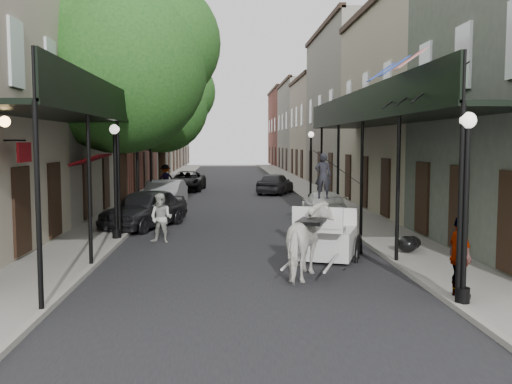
{
  "coord_description": "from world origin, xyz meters",
  "views": [
    {
      "loc": [
        -0.52,
        -12.69,
        3.25
      ],
      "look_at": [
        0.49,
        6.18,
        1.6
      ],
      "focal_mm": 40.0,
      "sensor_mm": 36.0,
      "label": 1
    }
  ],
  "objects": [
    {
      "name": "ground",
      "position": [
        0.0,
        0.0,
        0.0
      ],
      "size": [
        140.0,
        140.0,
        0.0
      ],
      "primitive_type": "plane",
      "color": "gray",
      "rests_on": "ground"
    },
    {
      "name": "road",
      "position": [
        0.0,
        20.0,
        0.01
      ],
      "size": [
        8.0,
        90.0,
        0.01
      ],
      "primitive_type": "cube",
      "color": "black",
      "rests_on": "ground"
    },
    {
      "name": "sidewalk_left",
      "position": [
        -5.0,
        20.0,
        0.06
      ],
      "size": [
        2.2,
        90.0,
        0.12
      ],
      "primitive_type": "cube",
      "color": "gray",
      "rests_on": "ground"
    },
    {
      "name": "sidewalk_right",
      "position": [
        5.0,
        20.0,
        0.06
      ],
      "size": [
        2.2,
        90.0,
        0.12
      ],
      "primitive_type": "cube",
      "color": "gray",
      "rests_on": "ground"
    },
    {
      "name": "building_row_left",
      "position": [
        -8.6,
        30.0,
        5.25
      ],
      "size": [
        5.0,
        80.0,
        10.5
      ],
      "primitive_type": "cube",
      "color": "#9F947F",
      "rests_on": "ground"
    },
    {
      "name": "building_row_right",
      "position": [
        8.6,
        30.0,
        5.25
      ],
      "size": [
        5.0,
        80.0,
        10.5
      ],
      "primitive_type": "cube",
      "color": "gray",
      "rests_on": "ground"
    },
    {
      "name": "gallery_left",
      "position": [
        -4.79,
        6.98,
        4.05
      ],
      "size": [
        2.2,
        18.05,
        4.88
      ],
      "color": "black",
      "rests_on": "sidewalk_left"
    },
    {
      "name": "gallery_right",
      "position": [
        4.79,
        6.98,
        4.05
      ],
      "size": [
        2.2,
        18.05,
        4.88
      ],
      "color": "black",
      "rests_on": "sidewalk_right"
    },
    {
      "name": "tree_near",
      "position": [
        -4.2,
        10.18,
        6.49
      ],
      "size": [
        7.31,
        6.8,
        9.63
      ],
      "color": "#382619",
      "rests_on": "sidewalk_left"
    },
    {
      "name": "tree_far",
      "position": [
        -4.25,
        24.18,
        5.84
      ],
      "size": [
        6.45,
        6.0,
        8.61
      ],
      "color": "#382619",
      "rests_on": "sidewalk_left"
    },
    {
      "name": "lamppost_right_near",
      "position": [
        4.1,
        -2.0,
        2.05
      ],
      "size": [
        0.32,
        0.32,
        3.71
      ],
      "color": "black",
      "rests_on": "sidewalk_right"
    },
    {
      "name": "lamppost_left",
      "position": [
        -4.1,
        6.0,
        2.05
      ],
      "size": [
        0.32,
        0.32,
        3.71
      ],
      "color": "black",
      "rests_on": "sidewalk_left"
    },
    {
      "name": "lamppost_right_far",
      "position": [
        4.1,
        18.0,
        2.05
      ],
      "size": [
        0.32,
        0.32,
        3.71
      ],
      "color": "black",
      "rests_on": "sidewalk_right"
    },
    {
      "name": "horse",
      "position": [
        1.49,
        0.68,
        0.9
      ],
      "size": [
        1.61,
        2.32,
        1.79
      ],
      "primitive_type": "imported",
      "rotation": [
        0.0,
        0.0,
        2.81
      ],
      "color": "silver",
      "rests_on": "ground"
    },
    {
      "name": "carriage",
      "position": [
        2.41,
        3.32,
        1.16
      ],
      "size": [
        2.41,
        2.98,
        3.0
      ],
      "rotation": [
        0.0,
        0.0,
        -0.33
      ],
      "color": "black",
      "rests_on": "ground"
    },
    {
      "name": "pedestrian_walking",
      "position": [
        -2.61,
        5.72,
        0.8
      ],
      "size": [
        0.94,
        0.84,
        1.6
      ],
      "primitive_type": "imported",
      "rotation": [
        0.0,
        0.0,
        -0.36
      ],
      "color": "#AEB0A6",
      "rests_on": "ground"
    },
    {
      "name": "pedestrian_sidewalk_left",
      "position": [
        -4.2,
        22.37,
        1.01
      ],
      "size": [
        1.33,
        1.14,
        1.78
      ],
      "primitive_type": "imported",
      "rotation": [
        0.0,
        0.0,
        3.66
      ],
      "color": "gray",
      "rests_on": "sidewalk_left"
    },
    {
      "name": "pedestrian_sidewalk_right",
      "position": [
        4.2,
        -1.61,
        0.95
      ],
      "size": [
        0.44,
        0.99,
        1.67
      ],
      "primitive_type": "imported",
      "rotation": [
        0.0,
        0.0,
        1.53
      ],
      "color": "gray",
      "rests_on": "sidewalk_right"
    },
    {
      "name": "car_left_near",
      "position": [
        -3.6,
        9.0,
        0.74
      ],
      "size": [
        3.32,
        4.7,
        1.49
      ],
      "primitive_type": "imported",
      "rotation": [
        0.0,
        0.0,
        -0.4
      ],
      "color": "black",
      "rests_on": "ground"
    },
    {
      "name": "car_left_mid",
      "position": [
        -3.39,
        14.0,
        0.74
      ],
      "size": [
        1.92,
        4.58,
        1.47
      ],
      "primitive_type": "imported",
      "rotation": [
        0.0,
        0.0,
        -0.08
      ],
      "color": "#97969B",
      "rests_on": "ground"
    },
    {
      "name": "car_left_far",
      "position": [
        -3.12,
        25.78,
        0.66
      ],
      "size": [
        2.48,
        4.86,
        1.31
      ],
      "primitive_type": "imported",
      "rotation": [
        0.0,
        0.0,
        -0.06
      ],
      "color": "black",
      "rests_on": "ground"
    },
    {
      "name": "car_right_near",
      "position": [
        3.6,
        10.85,
        0.6
      ],
      "size": [
        1.98,
        4.27,
        1.21
      ],
      "primitive_type": "imported",
      "rotation": [
        0.0,
        0.0,
        3.07
      ],
      "color": "white",
      "rests_on": "ground"
    },
    {
      "name": "car_right_far",
      "position": [
        2.6,
        22.88,
        0.68
      ],
      "size": [
        2.91,
        4.28,
        1.35
      ],
      "primitive_type": "imported",
      "rotation": [
        0.0,
        0.0,
        2.78
      ],
      "color": "black",
      "rests_on": "ground"
    },
    {
      "name": "trash_bags",
      "position": [
        4.76,
        3.25,
        0.34
      ],
      "size": [
        0.82,
        0.97,
        0.47
      ],
      "color": "black",
      "rests_on": "sidewalk_right"
    }
  ]
}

